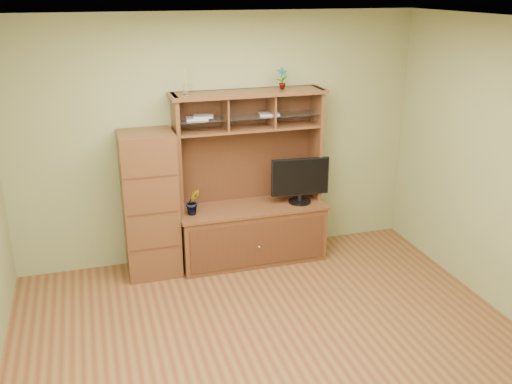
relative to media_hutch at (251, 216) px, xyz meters
name	(u,v)px	position (x,y,z in m)	size (l,w,h in m)	color
room	(278,203)	(-0.28, -1.73, 0.83)	(4.54, 4.04, 2.74)	#582E19
media_hutch	(251,216)	(0.00, 0.00, 0.00)	(1.66, 0.61, 1.90)	#442713
monitor	(300,180)	(0.54, -0.08, 0.40)	(0.65, 0.25, 0.51)	black
orchid_plant	(193,202)	(-0.66, -0.08, 0.27)	(0.16, 0.13, 0.29)	#266021
top_plant	(282,78)	(0.37, 0.08, 1.49)	(0.12, 0.08, 0.23)	#3C6423
reed_diffuser	(185,84)	(-0.66, 0.08, 1.48)	(0.05, 0.05, 0.27)	silver
magazines	(223,116)	(-0.28, 0.08, 1.13)	(1.02, 0.20, 0.04)	#A8A8AD
side_cabinet	(150,205)	(-1.10, 0.00, 0.26)	(0.56, 0.51, 1.55)	#442713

